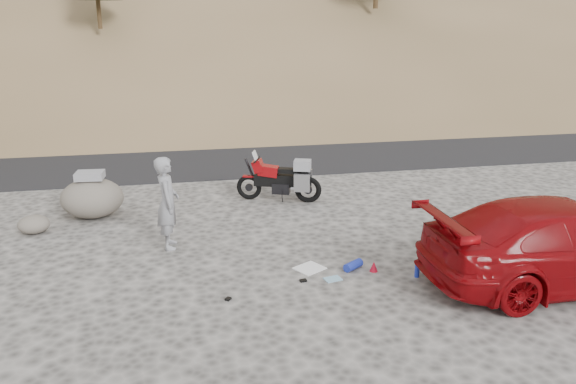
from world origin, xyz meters
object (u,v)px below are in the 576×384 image
motorcycle (283,180)px  red_car (560,282)px  boulder (92,197)px  man (171,246)px

motorcycle → red_car: 7.03m
red_car → boulder: bearing=58.1°
man → motorcycle: bearing=-48.5°
boulder → motorcycle: bearing=4.0°
man → boulder: 2.94m
motorcycle → red_car: (4.11, -5.67, -0.57)m
man → red_car: man is taller
motorcycle → red_car: size_ratio=0.41×
motorcycle → man: 3.93m
man → boulder: boulder is taller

